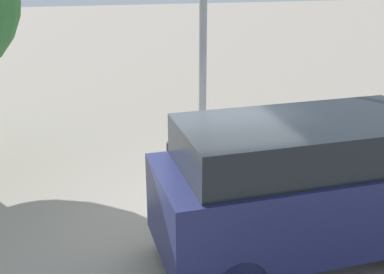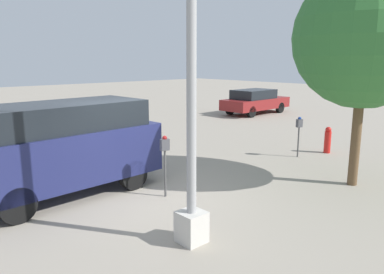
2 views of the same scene
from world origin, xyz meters
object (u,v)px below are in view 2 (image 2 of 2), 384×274
Objects in this scene: lamp_post at (191,140)px; street_tree at (365,38)px; parking_meter_near at (165,152)px; parked_van at (63,146)px; parking_meter_far at (299,127)px; car_distant at (255,101)px; fire_hydrant at (328,140)px.

street_tree is at bearing 174.27° from lamp_post.
lamp_post is 1.05× the size of street_tree.
parking_meter_near is 0.32× the size of parked_van.
parked_van is (7.05, -1.76, 0.20)m from parking_meter_far.
car_distant reaches higher than fire_hydrant.
parking_meter_near is 2.40m from lamp_post.
street_tree reaches higher than parked_van.
parked_van is at bearing -159.47° from car_distant.
lamp_post is (6.47, 1.94, 0.83)m from parking_meter_far.
lamp_post is (1.05, 2.03, 0.74)m from parking_meter_near.
car_distant is (-6.93, -7.17, -0.22)m from parking_meter_far.
parking_meter_far reaches higher than fire_hydrant.
parking_meter_far is 0.25× the size of street_tree.
parking_meter_near is 5.42m from parking_meter_far.
street_tree is (-5.06, 0.51, 1.80)m from lamp_post.
car_distant is 9.47m from fire_hydrant.
parking_meter_far is (-5.42, 0.09, -0.08)m from parking_meter_near.
parked_van reaches higher than parking_meter_far.
lamp_post is 7.96m from fire_hydrant.
parked_van is at bearing -33.36° from parking_meter_near.
car_distant is 4.99× the size of fire_hydrant.
car_distant is at bearing -138.00° from parking_meter_near.
parking_meter_far is 7.27m from parked_van.
street_tree reaches higher than parking_meter_near.
car_distant is at bearing -145.78° from lamp_post.
lamp_post reaches higher than fire_hydrant.
parked_van is at bearing -1.81° from parking_meter_far.
parking_meter_far is at bearing -119.96° from street_tree.
parking_meter_far is at bearing -168.81° from parking_meter_near.
lamp_post is 6.19× the size of fire_hydrant.
street_tree is at bearing -131.58° from car_distant.
lamp_post is at bearing 28.86° from parking_meter_far.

